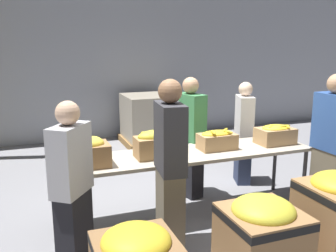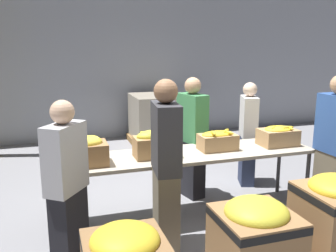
% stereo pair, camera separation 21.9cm
% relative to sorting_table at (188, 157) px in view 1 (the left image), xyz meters
% --- Properties ---
extents(ground_plane, '(30.00, 30.00, 0.00)m').
position_rel_sorting_table_xyz_m(ground_plane, '(0.00, 0.00, -0.75)').
color(ground_plane, gray).
extents(wall_back, '(16.00, 0.08, 4.00)m').
position_rel_sorting_table_xyz_m(wall_back, '(0.00, 4.20, 1.25)').
color(wall_back, '#9399A3').
rests_on(wall_back, ground_plane).
extents(sorting_table, '(3.09, 0.74, 0.80)m').
position_rel_sorting_table_xyz_m(sorting_table, '(0.00, 0.00, 0.00)').
color(sorting_table, '#B2A893').
rests_on(sorting_table, ground_plane).
extents(banana_box_0, '(0.44, 0.34, 0.32)m').
position_rel_sorting_table_xyz_m(banana_box_0, '(-1.20, -0.08, 0.21)').
color(banana_box_0, olive).
rests_on(banana_box_0, sorting_table).
extents(banana_box_1, '(0.48, 0.28, 0.32)m').
position_rel_sorting_table_xyz_m(banana_box_1, '(-0.42, -0.03, 0.21)').
color(banana_box_1, '#A37A4C').
rests_on(banana_box_1, sorting_table).
extents(banana_box_2, '(0.45, 0.29, 0.26)m').
position_rel_sorting_table_xyz_m(banana_box_2, '(0.39, 0.01, 0.17)').
color(banana_box_2, tan).
rests_on(banana_box_2, sorting_table).
extents(banana_box_3, '(0.47, 0.31, 0.27)m').
position_rel_sorting_table_xyz_m(banana_box_3, '(1.21, -0.03, 0.18)').
color(banana_box_3, tan).
rests_on(banana_box_3, sorting_table).
extents(volunteer_0, '(0.33, 0.46, 1.53)m').
position_rel_sorting_table_xyz_m(volunteer_0, '(1.22, 0.74, 0.01)').
color(volunteer_0, '#2D3856').
rests_on(volunteer_0, ground_plane).
extents(volunteer_1, '(0.29, 0.50, 1.75)m').
position_rel_sorting_table_xyz_m(volunteer_1, '(-0.47, -0.62, 0.12)').
color(volunteer_1, '#6B604C').
rests_on(volunteer_1, ground_plane).
extents(volunteer_2, '(0.25, 0.48, 1.74)m').
position_rel_sorting_table_xyz_m(volunteer_2, '(1.61, -0.58, 0.11)').
color(volunteer_2, '#6B604C').
rests_on(volunteer_2, ground_plane).
extents(volunteer_3, '(0.32, 0.48, 1.65)m').
position_rel_sorting_table_xyz_m(volunteer_3, '(0.27, 0.56, 0.07)').
color(volunteer_3, black).
rests_on(volunteer_3, ground_plane).
extents(volunteer_4, '(0.43, 0.47, 1.60)m').
position_rel_sorting_table_xyz_m(volunteer_4, '(-1.44, -0.67, 0.05)').
color(volunteer_4, black).
rests_on(volunteer_4, ground_plane).
extents(donation_bin_1, '(0.66, 0.66, 0.78)m').
position_rel_sorting_table_xyz_m(donation_bin_1, '(0.10, -1.41, -0.34)').
color(donation_bin_1, olive).
rests_on(donation_bin_1, ground_plane).
extents(pallet_stack_0, '(1.14, 1.14, 1.03)m').
position_rel_sorting_table_xyz_m(pallet_stack_0, '(0.60, 3.38, -0.25)').
color(pallet_stack_0, olive).
rests_on(pallet_stack_0, ground_plane).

